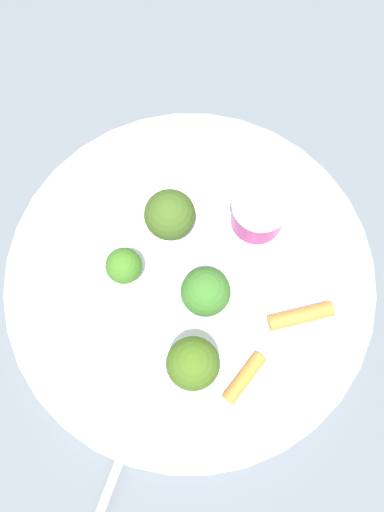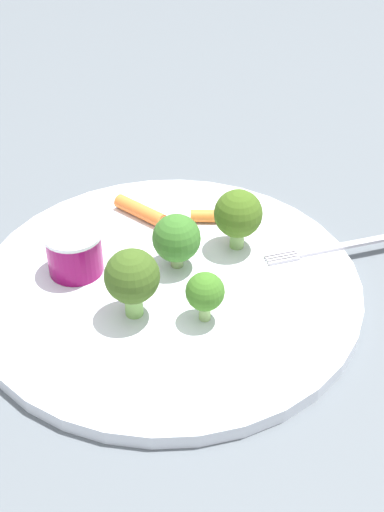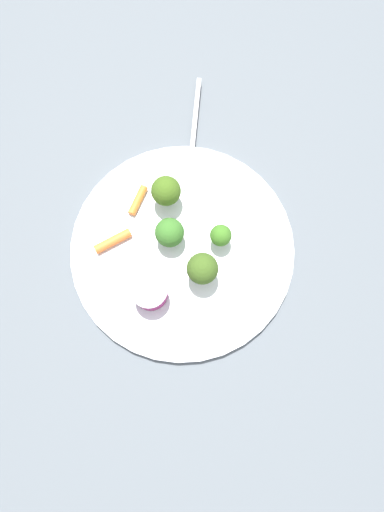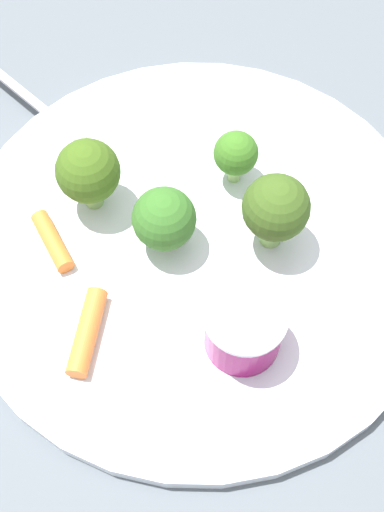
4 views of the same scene
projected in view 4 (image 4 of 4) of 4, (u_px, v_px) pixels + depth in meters
name	position (u px, v px, depth m)	size (l,w,h in m)	color
ground_plane	(198.00, 245.00, 0.45)	(2.40, 2.40, 0.00)	#565D64
plate	(198.00, 241.00, 0.44)	(0.32, 0.32, 0.01)	white
sauce_cup	(244.00, 329.00, 0.38)	(0.05, 0.05, 0.04)	#7E094B
broccoli_floret_0	(164.00, 219.00, 0.41)	(0.04, 0.04, 0.05)	#8EAC69
broccoli_floret_1	(88.00, 172.00, 0.42)	(0.04, 0.04, 0.06)	#8BB665
broccoli_floret_2	(276.00, 209.00, 0.41)	(0.04, 0.04, 0.06)	#85BB5C
broccoli_floret_3	(236.00, 154.00, 0.44)	(0.03, 0.03, 0.04)	#98C26D
carrot_stick_0	(87.00, 332.00, 0.40)	(0.01, 0.01, 0.05)	orange
carrot_stick_1	(52.00, 241.00, 0.43)	(0.01, 0.01, 0.04)	orange
fork	(26.00, 96.00, 0.50)	(0.07, 0.18, 0.00)	silver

